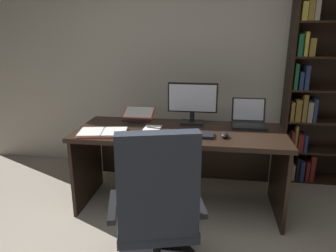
# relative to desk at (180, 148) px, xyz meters

# --- Properties ---
(wall_back) EXTENTS (5.33, 0.12, 2.54)m
(wall_back) POSITION_rel_desk_xyz_m (0.06, 0.92, 0.72)
(wall_back) COLOR beige
(wall_back) RESTS_ON ground
(desk) EXTENTS (1.86, 0.75, 0.75)m
(desk) POSITION_rel_desk_xyz_m (0.00, 0.00, 0.00)
(desk) COLOR black
(desk) RESTS_ON ground
(bookshelf) EXTENTS (0.87, 0.28, 2.04)m
(bookshelf) POSITION_rel_desk_xyz_m (1.39, 0.71, 0.42)
(bookshelf) COLOR black
(bookshelf) RESTS_ON ground
(office_chair) EXTENTS (0.69, 0.60, 1.06)m
(office_chair) POSITION_rel_desk_xyz_m (-0.03, -1.03, -0.10)
(office_chair) COLOR black
(office_chair) RESTS_ON ground
(monitor) EXTENTS (0.47, 0.16, 0.39)m
(monitor) POSITION_rel_desk_xyz_m (0.09, 0.17, 0.40)
(monitor) COLOR black
(monitor) RESTS_ON desk
(laptop) EXTENTS (0.31, 0.29, 0.24)m
(laptop) POSITION_rel_desk_xyz_m (0.63, 0.17, 0.25)
(laptop) COLOR black
(laptop) RESTS_ON desk
(keyboard) EXTENTS (0.42, 0.15, 0.02)m
(keyboard) POSITION_rel_desk_xyz_m (0.09, -0.22, 0.21)
(keyboard) COLOR black
(keyboard) RESTS_ON desk
(computer_mouse) EXTENTS (0.06, 0.10, 0.04)m
(computer_mouse) POSITION_rel_desk_xyz_m (0.39, -0.22, 0.22)
(computer_mouse) COLOR black
(computer_mouse) RESTS_ON desk
(reading_stand_with_book) EXTENTS (0.31, 0.25, 0.11)m
(reading_stand_with_book) POSITION_rel_desk_xyz_m (-0.45, 0.22, 0.26)
(reading_stand_with_book) COLOR black
(reading_stand_with_book) RESTS_ON desk
(open_binder) EXTENTS (0.45, 0.33, 0.02)m
(open_binder) POSITION_rel_desk_xyz_m (-0.64, -0.27, 0.21)
(open_binder) COLOR #DB422D
(open_binder) RESTS_ON desk
(notepad) EXTENTS (0.15, 0.21, 0.01)m
(notepad) POSITION_rel_desk_xyz_m (-0.25, -0.08, 0.20)
(notepad) COLOR white
(notepad) RESTS_ON desk
(pen) EXTENTS (0.14, 0.05, 0.01)m
(pen) POSITION_rel_desk_xyz_m (-0.23, -0.08, 0.21)
(pen) COLOR black
(pen) RESTS_ON notepad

